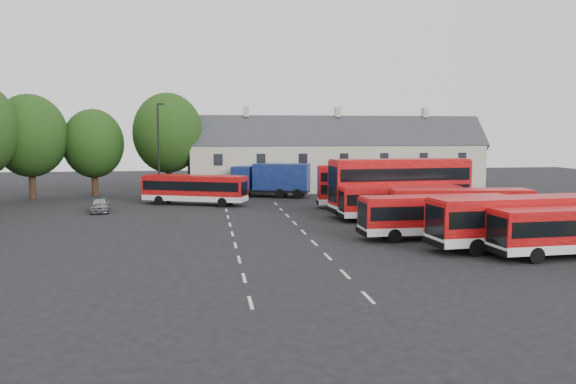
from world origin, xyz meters
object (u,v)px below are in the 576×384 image
(bus_dd_south, at_px, (400,184))
(silver_car, at_px, (100,205))
(box_truck, at_px, (272,178))
(lamppost, at_px, (159,151))
(bus_row_a, at_px, (576,228))

(bus_dd_south, distance_m, silver_car, 26.15)
(bus_dd_south, xyz_separation_m, box_truck, (-8.90, 15.73, -0.69))
(bus_dd_south, bearing_deg, lamppost, 146.60)
(bus_row_a, relative_size, silver_car, 2.59)
(bus_row_a, bearing_deg, bus_dd_south, 101.87)
(bus_row_a, relative_size, box_truck, 1.14)
(silver_car, relative_size, lamppost, 0.39)
(box_truck, xyz_separation_m, silver_car, (-16.42, -9.51, -1.39))
(bus_dd_south, relative_size, silver_car, 3.09)
(bus_dd_south, distance_m, lamppost, 23.58)
(box_truck, height_order, silver_car, box_truck)
(silver_car, bearing_deg, bus_dd_south, -20.83)
(box_truck, bearing_deg, lamppost, -140.29)
(box_truck, bearing_deg, silver_car, -131.00)
(lamppost, bearing_deg, bus_row_a, -47.93)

